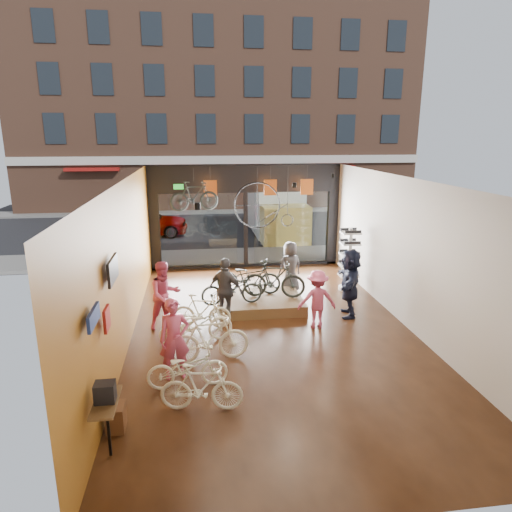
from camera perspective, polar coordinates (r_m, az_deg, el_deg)
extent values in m
cube|color=black|center=(11.77, 2.03, -9.40)|extent=(7.00, 12.00, 0.04)
cube|color=black|center=(10.78, 2.22, 9.55)|extent=(7.00, 12.00, 0.04)
cube|color=#B37322|center=(11.10, -16.10, -0.97)|extent=(0.04, 12.00, 3.80)
cube|color=beige|center=(12.21, 18.63, 0.25)|extent=(0.04, 12.00, 3.80)
cube|color=beige|center=(5.71, 12.77, -16.26)|extent=(7.00, 0.04, 3.80)
cube|color=#198C26|center=(16.56, -9.67, 8.54)|extent=(0.35, 0.06, 0.18)
cube|color=black|center=(26.09, -3.49, 4.18)|extent=(30.00, 18.00, 0.02)
cube|color=slate|center=(18.49, -1.69, -0.04)|extent=(30.00, 2.40, 0.12)
cube|color=slate|center=(30.01, -4.06, 5.71)|extent=(30.00, 2.00, 0.12)
cube|color=brown|center=(32.20, -4.60, 18.71)|extent=(26.00, 5.00, 14.00)
imported|color=gray|center=(23.09, -14.12, 4.29)|extent=(4.43, 1.78, 1.51)
imported|color=white|center=(8.54, -6.83, -16.00)|extent=(1.55, 0.64, 0.90)
imported|color=white|center=(9.28, -8.55, -13.64)|extent=(1.61, 0.64, 0.83)
imported|color=white|center=(10.14, -5.89, -10.22)|extent=(1.82, 0.69, 1.06)
imported|color=white|center=(11.04, -7.48, -8.50)|extent=(1.85, 0.95, 0.93)
imported|color=white|center=(11.85, -6.80, -6.86)|extent=(1.56, 0.70, 0.90)
cube|color=#4B351D|center=(13.19, 0.50, -5.86)|extent=(2.40, 1.80, 0.30)
imported|color=#202724|center=(12.54, -3.04, -4.11)|extent=(1.74, 0.74, 0.89)
imported|color=#202724|center=(13.02, 2.25, -2.94)|extent=(1.86, 0.92, 1.07)
imported|color=#202724|center=(13.38, -0.93, -2.62)|extent=(1.98, 1.08, 0.99)
imported|color=#CC4C72|center=(9.47, -10.14, -10.16)|extent=(0.68, 0.51, 1.70)
imported|color=#CC4C72|center=(11.88, -11.32, -4.79)|extent=(1.06, 0.98, 1.76)
imported|color=#3F3F44|center=(12.10, -3.78, -4.25)|extent=(1.06, 0.93, 1.72)
imported|color=#CC4C72|center=(11.77, 7.65, -5.39)|extent=(1.01, 0.61, 1.53)
imported|color=#3F3F44|center=(14.33, 4.29, -1.39)|extent=(0.91, 0.73, 1.63)
imported|color=#161C33|center=(12.64, 11.64, -3.30)|extent=(0.99, 1.83, 1.88)
imported|color=#202724|center=(14.89, -7.73, 7.44)|extent=(1.64, 0.77, 0.95)
cube|color=#CC5919|center=(15.88, -5.72, 8.41)|extent=(0.45, 0.03, 0.55)
cube|color=#CC5919|center=(16.09, 1.81, 8.56)|extent=(0.45, 0.03, 0.55)
cube|color=#CC5919|center=(16.35, 6.38, 8.58)|extent=(0.45, 0.03, 0.55)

